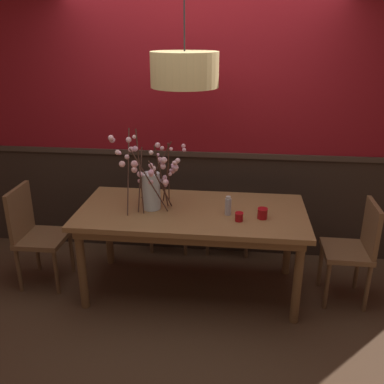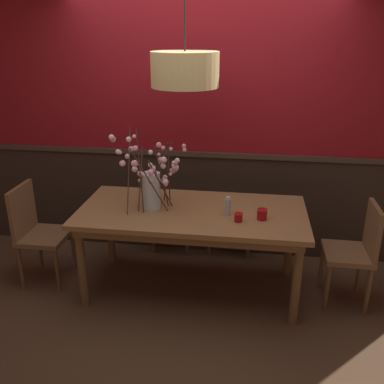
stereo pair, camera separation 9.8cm
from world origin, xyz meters
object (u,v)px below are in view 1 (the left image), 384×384
at_px(candle_holder_nearer_edge, 239,217).
at_px(chair_head_west_end, 34,231).
at_px(condiment_bottle, 228,206).
at_px(dining_table, 192,219).
at_px(chair_far_side_left, 172,201).
at_px(pendant_lamp, 185,70).
at_px(candle_holder_nearer_center, 262,213).
at_px(vase_with_blossoms, 151,183).
at_px(chair_head_east_end, 355,246).
at_px(chair_far_side_right, 229,200).

bearing_deg(candle_holder_nearer_edge, chair_head_west_end, 175.25).
height_order(chair_head_west_end, condiment_bottle, condiment_bottle).
distance_m(dining_table, chair_far_side_left, 0.94).
bearing_deg(dining_table, chair_head_west_end, -178.85).
bearing_deg(pendant_lamp, candle_holder_nearer_center, -16.97).
bearing_deg(vase_with_blossoms, condiment_bottle, -4.98).
bearing_deg(candle_holder_nearer_center, chair_head_west_end, 177.65).
height_order(dining_table, chair_far_side_left, chair_far_side_left).
relative_size(chair_head_east_end, vase_with_blossoms, 1.32).
xyz_separation_m(chair_far_side_left, candle_holder_nearer_edge, (0.71, -1.04, 0.32)).
bearing_deg(candle_holder_nearer_center, chair_far_side_left, 132.54).
bearing_deg(dining_table, candle_holder_nearer_edge, -24.37).
relative_size(chair_head_east_end, condiment_bottle, 5.60).
bearing_deg(chair_head_east_end, condiment_bottle, -176.13).
bearing_deg(vase_with_blossoms, candle_holder_nearer_center, -6.43).
bearing_deg(chair_head_east_end, vase_with_blossoms, -179.46).
bearing_deg(candle_holder_nearer_edge, chair_far_side_left, 124.21).
xyz_separation_m(chair_far_side_left, condiment_bottle, (0.62, -0.93, 0.36)).
relative_size(candle_holder_nearer_center, condiment_bottle, 0.55).
xyz_separation_m(chair_head_east_end, vase_with_blossoms, (-1.71, -0.02, 0.49)).
relative_size(chair_far_side_right, pendant_lamp, 1.12).
xyz_separation_m(dining_table, condiment_bottle, (0.30, -0.06, 0.16)).
bearing_deg(chair_far_side_right, condiment_bottle, -89.46).
relative_size(dining_table, vase_with_blossoms, 2.81).
distance_m(chair_head_west_end, vase_with_blossoms, 1.18).
distance_m(dining_table, chair_far_side_right, 0.94).
bearing_deg(chair_far_side_left, chair_far_side_right, 0.64).
bearing_deg(chair_head_west_end, dining_table, 1.15).
relative_size(chair_far_side_left, candle_holder_nearer_edge, 12.09).
bearing_deg(condiment_bottle, chair_head_west_end, 178.85).
distance_m(candle_holder_nearer_center, pendant_lamp, 1.28).
height_order(chair_far_side_right, candle_holder_nearer_center, chair_far_side_right).
bearing_deg(candle_holder_nearer_edge, chair_far_side_right, 95.46).
bearing_deg(chair_far_side_right, vase_with_blossoms, -125.82).
xyz_separation_m(condiment_bottle, pendant_lamp, (-0.37, 0.15, 1.06)).
height_order(chair_head_east_end, vase_with_blossoms, vase_with_blossoms).
height_order(chair_far_side_right, vase_with_blossoms, vase_with_blossoms).
distance_m(chair_head_west_end, condiment_bottle, 1.75).
bearing_deg(chair_far_side_left, pendant_lamp, -72.38).
height_order(candle_holder_nearer_edge, pendant_lamp, pendant_lamp).
bearing_deg(condiment_bottle, candle_holder_nearer_center, -9.74).
height_order(chair_head_west_end, candle_holder_nearer_center, chair_head_west_end).
relative_size(chair_head_west_end, condiment_bottle, 5.74).
relative_size(chair_head_east_end, pendant_lamp, 1.07).
height_order(chair_far_side_left, chair_far_side_right, chair_far_side_right).
height_order(dining_table, condiment_bottle, condiment_bottle).
distance_m(chair_far_side_left, candle_holder_nearer_center, 1.36).
relative_size(chair_head_east_end, candle_holder_nearer_edge, 12.38).
height_order(chair_far_side_right, candle_holder_nearer_edge, chair_far_side_right).
bearing_deg(condiment_bottle, chair_far_side_right, 90.54).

